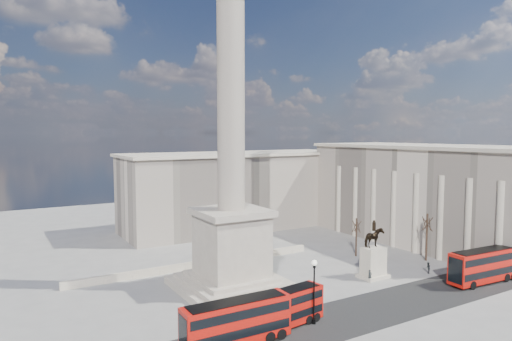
{
  "coord_description": "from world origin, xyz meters",
  "views": [
    {
      "loc": [
        -27.7,
        -47.98,
        20.86
      ],
      "look_at": [
        1.06,
        0.38,
        16.23
      ],
      "focal_mm": 32.0,
      "sensor_mm": 36.0,
      "label": 1
    }
  ],
  "objects": [
    {
      "name": "ground",
      "position": [
        0.0,
        0.0,
        0.0
      ],
      "size": [
        180.0,
        180.0,
        0.0
      ],
      "primitive_type": "plane",
      "color": "gray",
      "rests_on": "ground"
    },
    {
      "name": "asphalt_road",
      "position": [
        5.0,
        -10.0,
        0.0
      ],
      "size": [
        120.0,
        9.0,
        0.01
      ],
      "primitive_type": "cube",
      "color": "#272727",
      "rests_on": "ground"
    },
    {
      "name": "nelsons_column",
      "position": [
        0.0,
        5.0,
        12.92
      ],
      "size": [
        14.0,
        14.0,
        49.85
      ],
      "color": "#B1A593",
      "rests_on": "ground"
    },
    {
      "name": "balustrade_wall",
      "position": [
        0.0,
        16.0,
        0.55
      ],
      "size": [
        40.0,
        0.6,
        1.1
      ],
      "primitive_type": "cube",
      "color": "beige",
      "rests_on": "ground"
    },
    {
      "name": "building_east",
      "position": [
        45.0,
        10.0,
        9.32
      ],
      "size": [
        19.0,
        46.0,
        18.6
      ],
      "color": "beige",
      "rests_on": "ground"
    },
    {
      "name": "building_northeast",
      "position": [
        20.0,
        40.0,
        8.32
      ],
      "size": [
        51.0,
        17.0,
        16.6
      ],
      "color": "beige",
      "rests_on": "ground"
    },
    {
      "name": "red_bus_a",
      "position": [
        -0.94,
        -8.81,
        2.12
      ],
      "size": [
        10.17,
        3.6,
        4.04
      ],
      "rotation": [
        0.0,
        0.0,
        0.14
      ],
      "color": "red",
      "rests_on": "ground"
    },
    {
      "name": "red_bus_b",
      "position": [
        -7.11,
        -9.75,
        2.38
      ],
      "size": [
        11.21,
        2.78,
        4.53
      ],
      "rotation": [
        0.0,
        0.0,
        -0.01
      ],
      "color": "red",
      "rests_on": "ground"
    },
    {
      "name": "red_bus_c",
      "position": [
        31.48,
        -10.81,
        2.47
      ],
      "size": [
        11.75,
        3.42,
        4.71
      ],
      "rotation": [
        0.0,
        0.0,
        -0.06
      ],
      "color": "red",
      "rests_on": "ground"
    },
    {
      "name": "victorian_lamp",
      "position": [
        2.49,
        -9.61,
        4.2
      ],
      "size": [
        0.61,
        0.61,
        7.13
      ],
      "rotation": [
        0.0,
        0.0,
        0.39
      ],
      "color": "black",
      "rests_on": "ground"
    },
    {
      "name": "equestrian_statue",
      "position": [
        19.78,
        -1.25,
        2.93
      ],
      "size": [
        4.04,
        3.03,
        8.41
      ],
      "color": "beige",
      "rests_on": "ground"
    },
    {
      "name": "bare_tree_near",
      "position": [
        33.73,
        0.73,
        6.43
      ],
      "size": [
        1.87,
        1.87,
        8.16
      ],
      "rotation": [
        0.0,
        0.0,
        0.11
      ],
      "color": "#332319",
      "rests_on": "ground"
    },
    {
      "name": "bare_tree_mid",
      "position": [
        39.0,
        8.59,
        5.3
      ],
      "size": [
        1.77,
        1.77,
        6.72
      ],
      "rotation": [
        0.0,
        0.0,
        -0.15
      ],
      "color": "#332319",
      "rests_on": "ground"
    },
    {
      "name": "bare_tree_far",
      "position": [
        25.74,
        8.64,
        5.38
      ],
      "size": [
        1.67,
        1.67,
        6.83
      ],
      "rotation": [
        0.0,
        0.0,
        0.32
      ],
      "color": "#332319",
      "rests_on": "ground"
    },
    {
      "name": "pedestrian_walking",
      "position": [
        18.07,
        -2.37,
        0.85
      ],
      "size": [
        0.62,
        0.41,
        1.69
      ],
      "primitive_type": "imported",
      "rotation": [
        0.0,
        0.0,
        0.0
      ],
      "color": "black",
      "rests_on": "ground"
    },
    {
      "name": "pedestrian_standing",
      "position": [
        28.24,
        -4.03,
        0.83
      ],
      "size": [
        1.02,
        1.0,
        1.66
      ],
      "primitive_type": "imported",
      "rotation": [
        0.0,
        0.0,
        3.85
      ],
      "color": "black",
      "rests_on": "ground"
    },
    {
      "name": "pedestrian_crossing",
      "position": [
        18.52,
        -1.34,
        0.77
      ],
      "size": [
        0.89,
        0.91,
        1.53
      ],
      "primitive_type": "imported",
      "rotation": [
        0.0,
        0.0,
        2.33
      ],
      "color": "black",
      "rests_on": "ground"
    }
  ]
}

